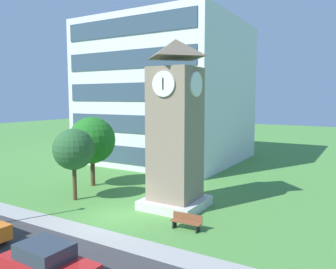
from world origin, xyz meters
The scene contains 9 objects.
ground_plane centered at (0.00, 0.00, 0.00)m, with size 160.00×160.00×0.00m, color #4C893D.
street_asphalt centered at (0.00, -7.15, 0.00)m, with size 120.00×7.20×0.01m, color #38383A.
kerb_strip centered at (0.00, -2.75, 0.00)m, with size 120.00×1.60×0.01m, color #9E9E99.
office_building centered at (-7.45, 19.02, 8.00)m, with size 16.66×15.84×16.00m.
clock_tower centered at (2.33, 3.53, 5.03)m, with size 3.91×3.91×11.19m.
park_bench centered at (4.81, 0.41, 0.46)m, with size 1.82×0.57×0.88m.
tree_by_building centered at (-4.77, 1.23, 3.71)m, with size 2.97×2.97×5.22m.
tree_streetside centered at (-6.46, 4.90, 3.87)m, with size 3.91×3.91×5.84m.
parked_car_red centered at (2.77, -7.46, 0.86)m, with size 4.18×2.08×1.69m.
Camera 1 is at (13.26, -15.88, 7.38)m, focal length 35.99 mm.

